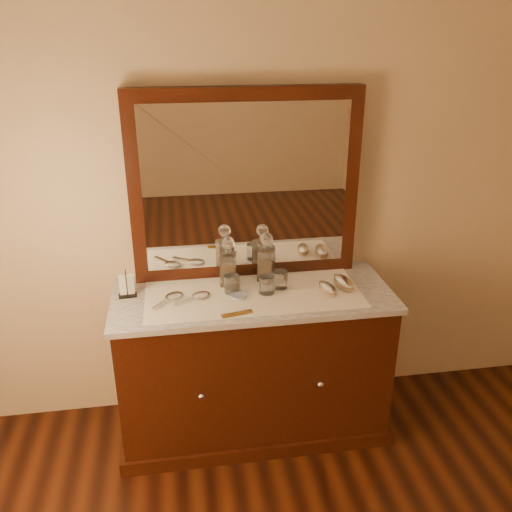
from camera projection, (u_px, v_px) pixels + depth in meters
name	position (u px, v px, depth m)	size (l,w,h in m)	color
dresser_cabinet	(253.00, 364.00, 2.92)	(1.40, 0.55, 0.82)	black
dresser_plinth	(253.00, 418.00, 3.07)	(1.46, 0.59, 0.08)	black
knob_left	(201.00, 396.00, 2.60)	(0.04, 0.04, 0.04)	silver
knob_right	(320.00, 384.00, 2.69)	(0.04, 0.04, 0.04)	silver
marble_top	(253.00, 295.00, 2.75)	(1.44, 0.59, 0.03)	white
mirror_frame	(246.00, 186.00, 2.77)	(1.20, 0.08, 1.00)	black
mirror_glass	(246.00, 188.00, 2.74)	(1.06, 0.01, 0.86)	white
lace_runner	(254.00, 294.00, 2.73)	(1.10, 0.45, 0.00)	white
pin_dish	(238.00, 296.00, 2.69)	(0.09, 0.09, 0.02)	silver
comb	(237.00, 314.00, 2.53)	(0.15, 0.03, 0.01)	brown
napkin_rack	(127.00, 286.00, 2.69)	(0.10, 0.06, 0.14)	black
decanter_left	(228.00, 266.00, 2.79)	(0.10, 0.10, 0.27)	brown
decanter_right	(266.00, 262.00, 2.84)	(0.11, 0.11, 0.27)	brown
brush_near	(328.00, 289.00, 2.74)	(0.10, 0.16, 0.04)	#A17E62
brush_far	(343.00, 282.00, 2.80)	(0.11, 0.18, 0.05)	#A17E62
hand_mirror_outer	(172.00, 297.00, 2.67)	(0.17, 0.19, 0.02)	silver
hand_mirror_inner	(198.00, 296.00, 2.69)	(0.20, 0.15, 0.02)	silver
tumblers	(260.00, 283.00, 2.74)	(0.33, 0.13, 0.09)	white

